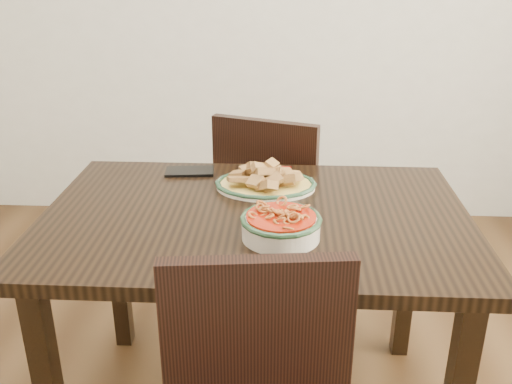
# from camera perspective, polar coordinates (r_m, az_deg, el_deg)

# --- Properties ---
(dining_table) EXTENTS (1.27, 0.85, 0.75)m
(dining_table) POSITION_cam_1_polar(r_m,az_deg,el_deg) (1.74, -0.04, -4.86)
(dining_table) COLOR black
(dining_table) RESTS_ON ground
(chair_far) EXTENTS (0.53, 0.53, 0.89)m
(chair_far) POSITION_cam_1_polar(r_m,az_deg,el_deg) (2.37, 1.74, -1.27)
(chair_far) COLOR black
(chair_far) RESTS_ON ground
(fish_plate) EXTENTS (0.32, 0.25, 0.11)m
(fish_plate) POSITION_cam_1_polar(r_m,az_deg,el_deg) (1.86, 0.98, 1.67)
(fish_plate) COLOR white
(fish_plate) RESTS_ON dining_table
(noodle_bowl) EXTENTS (0.22, 0.22, 0.08)m
(noodle_bowl) POSITION_cam_1_polar(r_m,az_deg,el_deg) (1.54, 2.51, -3.13)
(noodle_bowl) COLOR beige
(noodle_bowl) RESTS_ON dining_table
(smartphone) EXTENTS (0.18, 0.11, 0.01)m
(smartphone) POSITION_cam_1_polar(r_m,az_deg,el_deg) (2.02, -6.65, 2.06)
(smartphone) COLOR black
(smartphone) RESTS_ON dining_table
(napkin) EXTENTS (0.13, 0.11, 0.01)m
(napkin) POSITION_cam_1_polar(r_m,az_deg,el_deg) (1.99, 1.71, 1.92)
(napkin) COLOR maroon
(napkin) RESTS_ON dining_table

